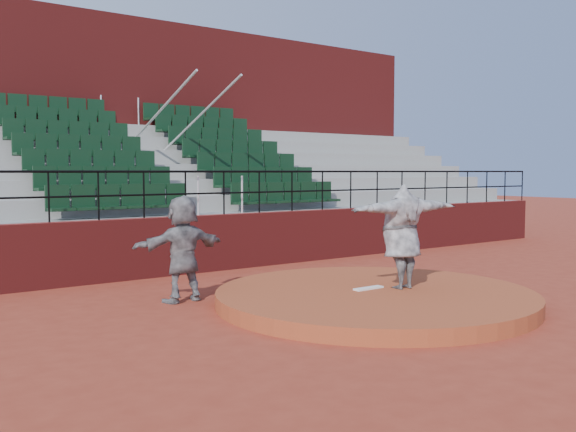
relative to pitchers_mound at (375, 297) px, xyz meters
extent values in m
plane|color=maroon|center=(0.00, 0.00, -0.12)|extent=(90.00, 90.00, 0.00)
cylinder|color=#9C4223|center=(0.00, 0.00, 0.00)|extent=(5.50, 5.50, 0.25)
cube|color=white|center=(0.00, 0.15, 0.14)|extent=(0.60, 0.15, 0.03)
cube|color=maroon|center=(0.00, 5.00, 0.53)|extent=(24.00, 0.30, 1.30)
cylinder|color=black|center=(0.00, 5.00, 2.17)|extent=(24.00, 0.05, 0.05)
cylinder|color=black|center=(0.00, 5.00, 1.68)|extent=(24.00, 0.04, 0.04)
cylinder|color=black|center=(-4.00, 5.00, 1.67)|extent=(0.04, 0.04, 1.00)
cylinder|color=black|center=(-3.00, 5.00, 1.67)|extent=(0.04, 0.04, 1.00)
cylinder|color=black|center=(-2.00, 5.00, 1.67)|extent=(0.04, 0.04, 1.00)
cylinder|color=black|center=(-1.00, 5.00, 1.67)|extent=(0.04, 0.04, 1.00)
cylinder|color=black|center=(0.00, 5.00, 1.67)|extent=(0.04, 0.04, 1.00)
cylinder|color=black|center=(1.00, 5.00, 1.67)|extent=(0.04, 0.04, 1.00)
cylinder|color=black|center=(2.00, 5.00, 1.67)|extent=(0.04, 0.04, 1.00)
cylinder|color=black|center=(3.00, 5.00, 1.67)|extent=(0.04, 0.04, 1.00)
cylinder|color=black|center=(4.00, 5.00, 1.67)|extent=(0.04, 0.04, 1.00)
cylinder|color=black|center=(5.00, 5.00, 1.67)|extent=(0.04, 0.04, 1.00)
cylinder|color=black|center=(6.00, 5.00, 1.67)|extent=(0.04, 0.04, 1.00)
cylinder|color=black|center=(7.00, 5.00, 1.67)|extent=(0.04, 0.04, 1.00)
cylinder|color=black|center=(8.00, 5.00, 1.67)|extent=(0.04, 0.04, 1.00)
cylinder|color=black|center=(9.00, 5.00, 1.67)|extent=(0.04, 0.04, 1.00)
cylinder|color=black|center=(10.00, 5.00, 1.67)|extent=(0.04, 0.04, 1.00)
cylinder|color=black|center=(11.00, 5.00, 1.67)|extent=(0.04, 0.04, 1.00)
cylinder|color=black|center=(12.00, 5.00, 1.67)|extent=(0.04, 0.04, 1.00)
cube|color=gray|center=(0.00, 5.58, 0.53)|extent=(24.00, 0.85, 1.30)
cube|color=black|center=(-2.25, 5.59, 1.54)|extent=(3.30, 0.48, 0.72)
cube|color=black|center=(2.25, 5.59, 1.54)|extent=(3.30, 0.48, 0.72)
cube|color=gray|center=(0.00, 6.43, 0.73)|extent=(24.00, 0.85, 1.70)
cube|color=black|center=(-2.25, 6.44, 1.94)|extent=(3.30, 0.48, 0.72)
cube|color=black|center=(2.25, 6.44, 1.94)|extent=(3.30, 0.48, 0.72)
cube|color=gray|center=(0.00, 7.28, 0.93)|extent=(24.00, 0.85, 2.10)
cube|color=black|center=(-2.25, 7.29, 2.33)|extent=(3.30, 0.48, 0.72)
cube|color=black|center=(2.25, 7.29, 2.33)|extent=(3.30, 0.48, 0.72)
cube|color=gray|center=(0.00, 8.12, 1.12)|extent=(24.00, 0.85, 2.50)
cube|color=black|center=(-2.25, 8.13, 2.73)|extent=(3.30, 0.48, 0.72)
cube|color=black|center=(2.25, 8.13, 2.73)|extent=(3.30, 0.48, 0.72)
cube|color=gray|center=(0.00, 8.97, 1.33)|extent=(24.00, 0.85, 2.90)
cube|color=black|center=(-2.25, 8.98, 3.14)|extent=(3.30, 0.48, 0.72)
cube|color=black|center=(2.25, 8.98, 3.14)|extent=(3.30, 0.48, 0.72)
cube|color=gray|center=(0.00, 9.82, 1.52)|extent=(24.00, 0.85, 3.30)
cube|color=black|center=(-2.25, 9.83, 3.53)|extent=(3.30, 0.48, 0.72)
cube|color=black|center=(2.25, 9.83, 3.53)|extent=(3.30, 0.48, 0.72)
cube|color=gray|center=(0.00, 10.68, 1.73)|extent=(24.00, 0.85, 3.70)
cube|color=black|center=(-2.25, 10.69, 3.94)|extent=(3.30, 0.48, 0.72)
cube|color=black|center=(2.25, 10.69, 3.94)|extent=(3.30, 0.48, 0.72)
cylinder|color=silver|center=(-0.60, 8.12, 3.28)|extent=(0.06, 5.97, 2.46)
cylinder|color=silver|center=(0.60, 8.12, 3.28)|extent=(0.06, 5.97, 2.46)
cube|color=maroon|center=(0.00, 12.60, 3.43)|extent=(24.00, 3.00, 7.10)
imported|color=black|center=(0.51, -0.14, 1.04)|extent=(2.31, 0.88, 1.83)
imported|color=black|center=(-2.52, 2.24, 0.82)|extent=(1.78, 0.63, 1.89)
camera|label=1|loc=(-7.78, -7.88, 2.18)|focal=40.00mm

